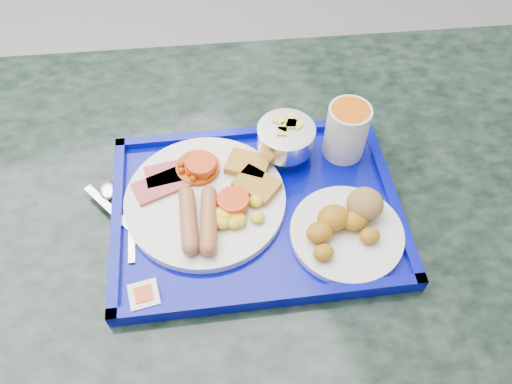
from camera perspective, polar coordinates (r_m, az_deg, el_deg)
floor at (r=2.05m, az=-24.55°, el=1.54°), size 6.00×6.00×0.00m
table at (r=0.95m, az=0.16°, el=-10.52°), size 1.52×1.22×0.83m
tray at (r=0.77m, az=0.00°, el=-2.03°), size 0.50×0.42×0.03m
main_plate at (r=0.76m, az=-5.39°, el=-0.72°), size 0.25×0.25×0.04m
bread_plate at (r=0.74m, az=10.47°, el=-3.77°), size 0.17×0.17×0.05m
fruit_bowl at (r=0.80m, az=3.45°, el=6.26°), size 0.09×0.09×0.06m
juice_cup at (r=0.81m, az=10.32°, el=7.00°), size 0.07×0.07×0.09m
spoon at (r=0.80m, az=-15.91°, el=-0.83°), size 0.06×0.16×0.01m
knife at (r=0.78m, az=-15.28°, el=-2.87°), size 0.08×0.16×0.00m
jam_packet at (r=0.70m, az=-12.63°, el=-11.54°), size 0.04×0.04×0.02m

